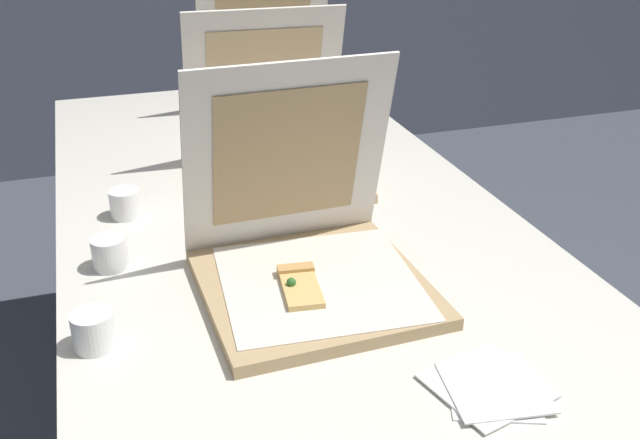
% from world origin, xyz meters
% --- Properties ---
extents(table, '(0.91, 2.01, 0.74)m').
position_xyz_m(table, '(0.00, 0.55, 0.69)').
color(table, silver).
rests_on(table, ground).
extents(pizza_box_front, '(0.38, 0.38, 0.38)m').
position_xyz_m(pizza_box_front, '(-0.04, 0.28, 0.80)').
color(pizza_box_front, tan).
rests_on(pizza_box_front, table).
extents(pizza_box_middle, '(0.39, 0.39, 0.37)m').
position_xyz_m(pizza_box_middle, '(0.03, 0.78, 0.80)').
color(pizza_box_middle, tan).
rests_on(pizza_box_middle, table).
extents(pizza_box_back, '(0.39, 0.39, 0.37)m').
position_xyz_m(pizza_box_back, '(0.13, 1.18, 0.80)').
color(pizza_box_back, tan).
rests_on(pizza_box_back, table).
extents(cup_white_near_left, '(0.06, 0.06, 0.06)m').
position_xyz_m(cup_white_near_left, '(-0.40, 0.21, 0.77)').
color(cup_white_near_left, white).
rests_on(cup_white_near_left, table).
extents(cup_white_mid, '(0.06, 0.06, 0.06)m').
position_xyz_m(cup_white_mid, '(-0.32, 0.66, 0.77)').
color(cup_white_mid, white).
rests_on(cup_white_mid, table).
extents(cup_white_near_center, '(0.06, 0.06, 0.06)m').
position_xyz_m(cup_white_near_center, '(-0.36, 0.45, 0.77)').
color(cup_white_near_center, white).
rests_on(cup_white_near_center, table).
extents(napkin_pile, '(0.17, 0.18, 0.01)m').
position_xyz_m(napkin_pile, '(0.12, -0.07, 0.75)').
color(napkin_pile, white).
rests_on(napkin_pile, table).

